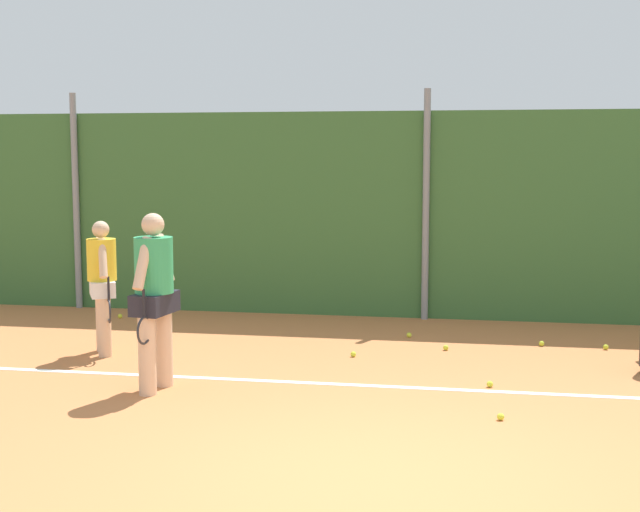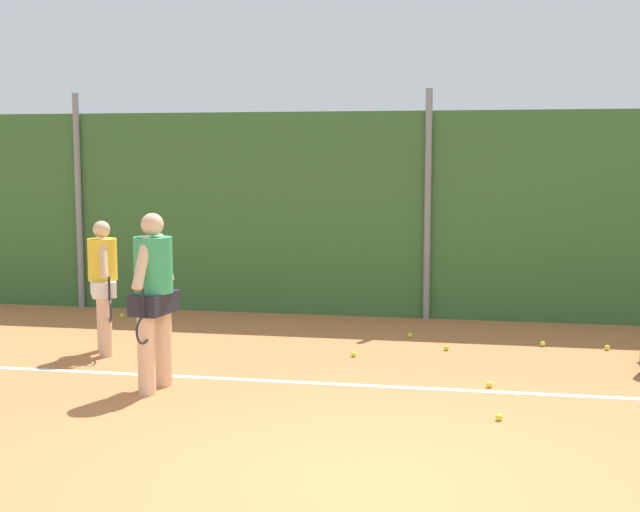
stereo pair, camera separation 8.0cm
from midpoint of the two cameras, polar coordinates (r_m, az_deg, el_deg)
The scene contains 15 objects.
ground_plane at distance 8.51m, azimuth 4.85°, elevation -9.72°, with size 28.77×28.77×0.00m, color #C67542.
hedge_fence_backdrop at distance 12.82m, azimuth 6.82°, elevation 2.67°, with size 18.70×0.25×3.02m, color #386633.
fence_post_left at distance 14.02m, azimuth -15.86°, elevation 3.44°, with size 0.10×0.10×3.33m, color gray.
fence_post_center at distance 12.63m, azimuth 6.78°, elevation 3.31°, with size 0.10×0.10×3.33m, color gray.
court_baseline_paint at distance 9.13m, azimuth 5.23°, elevation -8.56°, with size 13.67×0.10×0.01m, color white.
player_foreground_near at distance 8.95m, azimuth -11.06°, elevation -2.32°, with size 0.39×0.83×1.82m.
player_midcourt at distance 10.75m, azimuth -14.29°, elevation -1.53°, with size 0.49×0.66×1.61m.
tennis_ball_1 at distance 10.41m, azimuth 1.97°, elevation -6.45°, with size 0.07×0.07×0.07m, color #CCDB33.
tennis_ball_3 at distance 11.31m, azimuth 14.13°, elevation -5.59°, with size 0.07×0.07×0.07m, color #CCDB33.
tennis_ball_4 at distance 8.18m, azimuth 11.48°, elevation -10.29°, with size 0.07×0.07×0.07m, color #CCDB33.
tennis_ball_5 at distance 10.85m, azimuth 8.04°, elevation -5.97°, with size 0.07×0.07×0.07m, color #CCDB33.
tennis_ball_6 at distance 13.13m, azimuth -13.14°, elevation -3.86°, with size 0.07×0.07×0.07m, color #CCDB33.
tennis_ball_8 at distance 11.54m, azimuth 5.66°, elevation -5.17°, with size 0.07×0.07×0.07m, color #CCDB33.
tennis_ball_9 at distance 9.26m, azimuth 10.83°, elevation -8.25°, with size 0.07×0.07×0.07m, color #CCDB33.
tennis_ball_11 at distance 11.33m, azimuth 18.03°, elevation -5.70°, with size 0.07×0.07×0.07m, color #CCDB33.
Camera 1 is at (0.68, -6.21, 2.41)m, focal length 48.82 mm.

